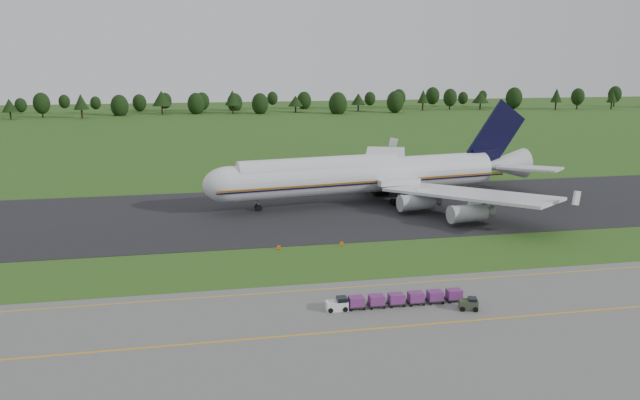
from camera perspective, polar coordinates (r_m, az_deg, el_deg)
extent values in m
plane|color=#2A5118|center=(85.69, -0.87, -5.79)|extent=(600.00, 600.00, 0.00)
cube|color=#60605B|center=(55.40, 5.52, -17.03)|extent=(300.00, 52.00, 0.06)
cube|color=black|center=(112.23, -3.35, -1.19)|extent=(300.00, 40.00, 0.08)
cube|color=#E1A30D|center=(65.66, 2.53, -11.87)|extent=(300.00, 0.25, 0.01)
cube|color=#E1A30D|center=(76.44, 0.44, -8.14)|extent=(120.00, 0.20, 0.01)
cylinder|color=black|center=(307.92, -26.44, 6.93)|extent=(0.70, 0.70, 3.26)
cone|color=#1B3211|center=(307.56, -26.53, 7.77)|extent=(6.49, 6.49, 5.79)
cylinder|color=black|center=(310.21, -24.03, 7.29)|extent=(0.70, 0.70, 4.19)
sphere|color=#1B3211|center=(309.88, -24.11, 8.08)|extent=(7.39, 7.39, 7.39)
cylinder|color=black|center=(300.20, -20.94, 7.37)|extent=(0.70, 0.70, 3.89)
cone|color=#1B3211|center=(299.78, -21.02, 8.39)|extent=(6.59, 6.59, 6.91)
cylinder|color=black|center=(307.67, -17.81, 7.63)|extent=(0.70, 0.70, 2.88)
sphere|color=#1B3211|center=(307.43, -17.85, 8.18)|extent=(8.10, 8.10, 8.10)
cylinder|color=black|center=(308.95, -14.23, 7.98)|extent=(0.70, 0.70, 4.03)
cone|color=#1B3211|center=(308.54, -14.29, 9.02)|extent=(8.82, 8.82, 7.17)
cylinder|color=black|center=(308.08, -11.23, 8.03)|extent=(0.70, 0.70, 3.05)
sphere|color=#1B3211|center=(307.83, -11.26, 8.61)|extent=(8.18, 8.18, 8.18)
cylinder|color=black|center=(305.61, -7.97, 8.20)|extent=(0.70, 0.70, 4.03)
cone|color=#1B3211|center=(305.19, -8.01, 9.25)|extent=(7.46, 7.46, 7.17)
cylinder|color=black|center=(304.09, -5.49, 8.15)|extent=(0.70, 0.70, 3.04)
sphere|color=#1B3211|center=(303.83, -5.50, 8.74)|extent=(8.02, 8.02, 8.02)
cylinder|color=black|center=(310.56, -2.24, 8.29)|extent=(0.70, 0.70, 2.94)
cone|color=#1B3211|center=(310.24, -2.25, 9.05)|extent=(7.53, 7.53, 5.22)
cylinder|color=black|center=(302.50, 1.64, 8.18)|extent=(0.70, 0.70, 3.05)
sphere|color=#1B3211|center=(302.24, 1.65, 8.77)|extent=(8.80, 8.80, 8.80)
cylinder|color=black|center=(317.19, 3.51, 8.41)|extent=(0.70, 0.70, 3.23)
cone|color=#1B3211|center=(316.85, 3.52, 9.22)|extent=(7.18, 7.18, 5.74)
cylinder|color=black|center=(310.03, 6.87, 8.25)|extent=(0.70, 0.70, 3.43)
sphere|color=#1B3211|center=(309.75, 6.89, 8.90)|extent=(8.24, 8.24, 8.24)
cylinder|color=black|center=(324.77, 9.38, 8.42)|extent=(0.70, 0.70, 3.75)
cone|color=#1B3211|center=(324.39, 9.41, 9.33)|extent=(5.66, 5.66, 6.67)
cylinder|color=black|center=(331.31, 11.78, 8.44)|extent=(0.70, 0.70, 4.07)
sphere|color=#1B3211|center=(331.01, 11.81, 9.16)|extent=(7.01, 7.01, 7.01)
cylinder|color=black|center=(336.87, 14.43, 8.31)|extent=(0.70, 0.70, 3.36)
cone|color=#1B3211|center=(336.54, 14.48, 9.10)|extent=(8.67, 8.67, 5.98)
cylinder|color=black|center=(347.82, 17.27, 8.30)|extent=(0.70, 0.70, 3.61)
sphere|color=#1B3211|center=(347.57, 17.31, 8.91)|extent=(8.53, 8.53, 8.53)
cylinder|color=black|center=(344.61, 20.74, 8.03)|extent=(0.70, 0.70, 3.99)
cone|color=#1B3211|center=(344.23, 20.81, 8.95)|extent=(5.74, 5.74, 7.09)
cylinder|color=black|center=(352.61, 22.45, 8.01)|extent=(0.70, 0.70, 4.28)
sphere|color=#1B3211|center=(352.32, 22.51, 8.72)|extent=(6.72, 6.72, 6.72)
cylinder|color=black|center=(361.56, 25.09, 7.81)|extent=(0.70, 0.70, 3.45)
cone|color=#1B3211|center=(361.24, 25.16, 8.56)|extent=(5.33, 5.33, 6.13)
cylinder|color=black|center=(379.75, 25.29, 8.05)|extent=(0.70, 0.70, 4.30)
sphere|color=#1B3211|center=(379.48, 25.36, 8.72)|extent=(7.03, 7.03, 7.03)
cylinder|color=silver|center=(119.51, 4.04, 2.24)|extent=(52.83, 13.70, 6.51)
cylinder|color=silver|center=(116.07, -0.07, 2.72)|extent=(31.14, 9.28, 5.08)
sphere|color=silver|center=(112.14, -8.41, 1.40)|extent=(6.51, 6.51, 6.51)
cone|color=silver|center=(134.47, 16.42, 3.16)|extent=(10.70, 7.50, 6.18)
cube|color=#B56A1B|center=(116.66, 4.66, 1.69)|extent=(57.31, 8.06, 0.32)
cube|color=silver|center=(110.20, 13.38, 0.54)|extent=(24.66, 30.54, 0.50)
cube|color=silver|center=(140.03, 5.90, 3.48)|extent=(18.12, 32.02, 0.50)
cylinder|color=#96999D|center=(112.33, 8.80, -0.20)|extent=(6.67, 3.74, 2.89)
cylinder|color=#96999D|center=(106.10, 13.36, -1.19)|extent=(6.67, 3.74, 2.89)
cylinder|color=#96999D|center=(132.45, 4.26, 1.96)|extent=(6.67, 3.74, 2.89)
cylinder|color=#96999D|center=(143.12, 4.32, 2.80)|extent=(6.67, 3.74, 2.89)
cube|color=black|center=(132.33, 15.79, 5.71)|extent=(13.13, 2.32, 14.52)
cube|color=silver|center=(129.85, 18.62, 2.78)|extent=(11.36, 12.20, 0.41)
cube|color=silver|center=(140.69, 15.30, 3.76)|extent=(9.33, 12.76, 0.41)
cylinder|color=slate|center=(114.13, -5.66, -0.50)|extent=(0.33, 0.33, 1.99)
cylinder|color=black|center=(114.23, -5.66, -0.69)|extent=(1.28, 0.97, 1.18)
cylinder|color=slate|center=(118.97, 7.18, 0.03)|extent=(0.33, 0.33, 1.99)
cylinder|color=black|center=(119.06, 7.17, -0.16)|extent=(1.28, 0.97, 1.18)
cylinder|color=slate|center=(126.15, 5.57, 0.82)|extent=(0.33, 0.33, 1.99)
cylinder|color=black|center=(126.24, 5.57, 0.64)|extent=(1.28, 0.97, 1.18)
cube|color=silver|center=(70.37, 1.55, -9.63)|extent=(2.41, 1.30, 1.02)
cylinder|color=black|center=(69.71, 0.99, -10.07)|extent=(0.56, 0.20, 0.56)
cube|color=black|center=(70.92, 3.34, -9.63)|extent=(1.86, 1.39, 0.11)
cube|color=#612564|center=(70.71, 3.34, -9.21)|extent=(1.67, 1.30, 1.02)
cylinder|color=black|center=(70.24, 2.87, -10.01)|extent=(0.32, 0.14, 0.32)
cube|color=black|center=(71.49, 5.17, -9.47)|extent=(1.86, 1.39, 0.11)
cube|color=#612564|center=(71.28, 5.18, -9.06)|extent=(1.67, 1.30, 1.02)
cylinder|color=black|center=(70.79, 4.72, -9.85)|extent=(0.32, 0.14, 0.32)
cube|color=black|center=(72.13, 6.96, -9.31)|extent=(1.86, 1.39, 0.11)
cube|color=#612564|center=(71.92, 6.98, -8.90)|extent=(1.67, 1.30, 1.02)
cylinder|color=black|center=(71.41, 6.54, -9.68)|extent=(0.32, 0.14, 0.32)
cube|color=black|center=(72.83, 8.73, -9.14)|extent=(1.86, 1.39, 0.11)
cube|color=#612564|center=(72.63, 8.74, -8.73)|extent=(1.67, 1.30, 1.02)
cylinder|color=black|center=(72.10, 8.33, -9.50)|extent=(0.32, 0.14, 0.32)
cube|color=black|center=(73.61, 10.45, -8.96)|extent=(1.86, 1.39, 0.11)
cube|color=#612564|center=(73.40, 10.47, -8.56)|extent=(1.67, 1.30, 1.02)
cylinder|color=black|center=(72.85, 10.08, -9.32)|extent=(0.32, 0.14, 0.32)
cube|color=black|center=(74.44, 12.14, -8.78)|extent=(1.86, 1.39, 0.11)
cube|color=#612564|center=(74.24, 12.16, -8.38)|extent=(1.67, 1.30, 1.02)
cylinder|color=black|center=(73.68, 11.79, -9.14)|extent=(0.32, 0.14, 0.32)
cylinder|color=black|center=(70.46, 1.55, -9.81)|extent=(0.56, 0.20, 0.56)
cube|color=#313928|center=(72.36, 13.42, -9.31)|extent=(2.29, 1.73, 1.12)
cylinder|color=black|center=(71.68, 13.08, -9.75)|extent=(0.57, 0.20, 0.57)
cylinder|color=black|center=(73.25, 13.72, -9.27)|extent=(0.57, 0.20, 0.57)
cube|color=#E35907|center=(91.63, -3.78, -4.35)|extent=(0.50, 0.12, 0.60)
cube|color=black|center=(91.71, -3.78, -4.52)|extent=(0.30, 0.30, 0.04)
cube|color=#E35907|center=(93.17, 1.99, -4.03)|extent=(0.50, 0.12, 0.60)
cube|color=black|center=(93.26, 1.98, -4.19)|extent=(0.30, 0.30, 0.04)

